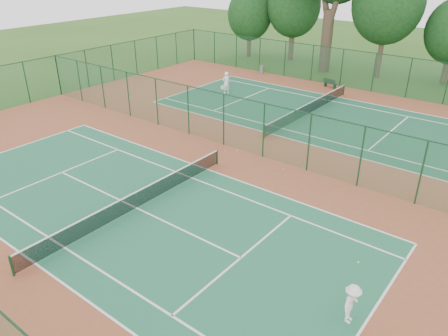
{
  "coord_description": "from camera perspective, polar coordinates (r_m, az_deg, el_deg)",
  "views": [
    {
      "loc": [
        14.85,
        -20.97,
        11.45
      ],
      "look_at": [
        2.62,
        -5.29,
        1.6
      ],
      "focal_mm": 35.0,
      "sensor_mm": 36.0,
      "label": 1
    }
  ],
  "objects": [
    {
      "name": "ground",
      "position": [
        28.13,
        2.43,
        2.31
      ],
      "size": [
        120.0,
        120.0,
        0.0
      ],
      "primitive_type": "plane",
      "color": "#2F591B",
      "rests_on": "ground"
    },
    {
      "name": "red_pad",
      "position": [
        28.13,
        2.43,
        2.31
      ],
      "size": [
        40.0,
        36.0,
        0.01
      ],
      "primitive_type": "cube",
      "color": "brown",
      "rests_on": "ground"
    },
    {
      "name": "court_near",
      "position": [
        22.24,
        -11.31,
        -5.17
      ],
      "size": [
        23.77,
        10.97,
        0.01
      ],
      "primitive_type": "cube",
      "color": "#1F6242",
      "rests_on": "red_pad"
    },
    {
      "name": "court_far",
      "position": [
        35.35,
        11.05,
        6.98
      ],
      "size": [
        23.77,
        10.97,
        0.01
      ],
      "primitive_type": "cube",
      "color": "#1B5538",
      "rests_on": "red_pad"
    },
    {
      "name": "fence_north",
      "position": [
        42.81,
        17.03,
        12.15
      ],
      "size": [
        40.0,
        0.09,
        3.5
      ],
      "color": "#18482D",
      "rests_on": "ground"
    },
    {
      "name": "fence_west",
      "position": [
        41.81,
        -20.83,
        11.27
      ],
      "size": [
        0.09,
        36.0,
        3.5
      ],
      "rotation": [
        0.0,
        0.0,
        1.57
      ],
      "color": "#1B5332",
      "rests_on": "ground"
    },
    {
      "name": "fence_divider",
      "position": [
        27.46,
        2.5,
        5.66
      ],
      "size": [
        40.0,
        0.09,
        3.5
      ],
      "color": "#194D2E",
      "rests_on": "ground"
    },
    {
      "name": "tennis_net_near",
      "position": [
        21.97,
        -11.44,
        -4.0
      ],
      "size": [
        0.1,
        12.9,
        0.97
      ],
      "color": "#163E21",
      "rests_on": "ground"
    },
    {
      "name": "tennis_net_far",
      "position": [
        35.18,
        11.13,
        7.79
      ],
      "size": [
        0.1,
        12.9,
        0.97
      ],
      "color": "#163E20",
      "rests_on": "ground"
    },
    {
      "name": "player_near",
      "position": [
        16.02,
        16.33,
        -16.67
      ],
      "size": [
        0.61,
        1.02,
        1.54
      ],
      "primitive_type": "imported",
      "rotation": [
        0.0,
        0.0,
        1.61
      ],
      "color": "silver",
      "rests_on": "court_near"
    },
    {
      "name": "player_far",
      "position": [
        39.63,
        0.27,
        11.08
      ],
      "size": [
        0.69,
        0.84,
        1.97
      ],
      "primitive_type": "imported",
      "rotation": [
        0.0,
        0.0,
        -1.92
      ],
      "color": "white",
      "rests_on": "court_far"
    },
    {
      "name": "trash_bin",
      "position": [
        46.89,
        4.91,
        12.68
      ],
      "size": [
        0.61,
        0.61,
        0.86
      ],
      "primitive_type": "cylinder",
      "rotation": [
        0.0,
        0.0,
        -0.32
      ],
      "color": "slate",
      "rests_on": "red_pad"
    },
    {
      "name": "bench",
      "position": [
        42.85,
        13.67,
        10.73
      ],
      "size": [
        1.41,
        0.69,
        0.83
      ],
      "rotation": [
        0.0,
        0.0,
        -0.23
      ],
      "color": "black",
      "rests_on": "red_pad"
    },
    {
      "name": "kit_bag",
      "position": [
        41.11,
        0.12,
        10.41
      ],
      "size": [
        0.8,
        0.31,
        0.3
      ],
      "primitive_type": "cube",
      "rotation": [
        0.0,
        0.0,
        -0.01
      ],
      "color": "silver",
      "rests_on": "red_pad"
    },
    {
      "name": "stray_ball_a",
      "position": [
        27.98,
        1.74,
        2.29
      ],
      "size": [
        0.07,
        0.07,
        0.07
      ],
      "primitive_type": "sphere",
      "color": "#CAD631",
      "rests_on": "red_pad"
    },
    {
      "name": "stray_ball_b",
      "position": [
        25.78,
        7.78,
        -0.17
      ],
      "size": [
        0.07,
        0.07,
        0.07
      ],
      "primitive_type": "sphere",
      "color": "yellow",
      "rests_on": "red_pad"
    },
    {
      "name": "stray_ball_c",
      "position": [
        27.93,
        0.23,
        2.25
      ],
      "size": [
        0.07,
        0.07,
        0.07
      ],
      "primitive_type": "sphere",
      "color": "#CAEB36",
      "rests_on": "red_pad"
    },
    {
      "name": "evergreen_row",
      "position": [
        48.8,
        20.16,
        11.2
      ],
      "size": [
        39.0,
        5.0,
        12.0
      ],
      "primitive_type": null,
      "color": "black",
      "rests_on": "ground"
    }
  ]
}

